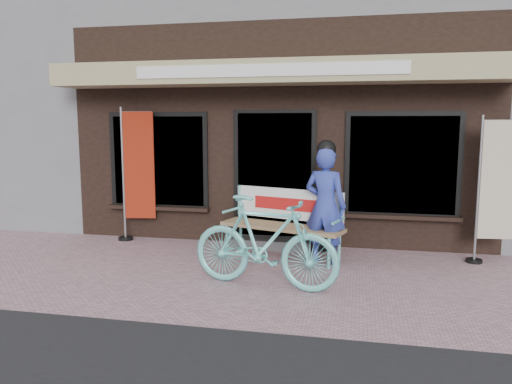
% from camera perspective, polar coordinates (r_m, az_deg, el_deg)
% --- Properties ---
extents(ground, '(70.00, 70.00, 0.00)m').
position_cam_1_polar(ground, '(6.45, -0.98, -10.14)').
color(ground, '#B18791').
rests_on(ground, ground).
extents(storefront, '(7.00, 6.77, 6.00)m').
position_cam_1_polar(storefront, '(11.07, 4.84, 13.10)').
color(storefront, black).
rests_on(storefront, ground).
extents(bench, '(1.92, 1.00, 1.01)m').
position_cam_1_polar(bench, '(7.48, 3.27, -2.91)').
color(bench, '#6ACFCC').
rests_on(bench, ground).
extents(person, '(0.70, 0.56, 1.76)m').
position_cam_1_polar(person, '(7.13, 7.93, -1.29)').
color(person, '#303FA6').
rests_on(person, ground).
extents(bicycle, '(1.94, 0.86, 1.13)m').
position_cam_1_polar(bicycle, '(6.09, 0.97, -5.74)').
color(bicycle, '#6ACFCC').
rests_on(bicycle, ground).
extents(nobori_red, '(0.67, 0.28, 2.26)m').
position_cam_1_polar(nobori_red, '(8.64, -13.50, 2.18)').
color(nobori_red, gray).
rests_on(nobori_red, ground).
extents(nobori_cream, '(0.62, 0.25, 2.11)m').
position_cam_1_polar(nobori_cream, '(7.78, 25.58, 0.41)').
color(nobori_cream, gray).
rests_on(nobori_cream, ground).
extents(menu_stand, '(0.40, 0.10, 0.80)m').
position_cam_1_polar(menu_stand, '(7.83, 7.13, -3.84)').
color(menu_stand, black).
rests_on(menu_stand, ground).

